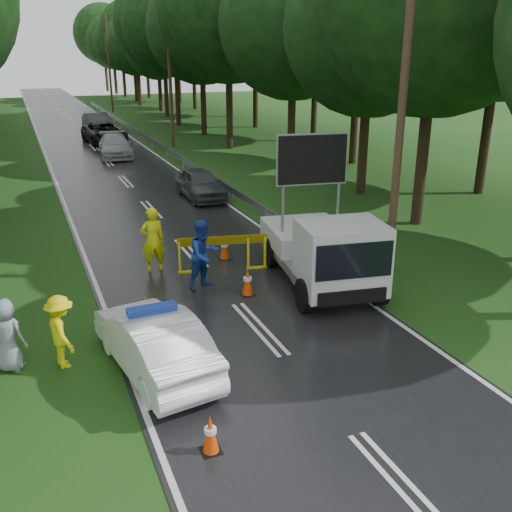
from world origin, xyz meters
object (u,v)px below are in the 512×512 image
officer (153,240)px  queue_car_first (200,184)px  police_sedan (154,342)px  queue_car_fourth (98,123)px  civilian (204,255)px  work_truck (324,250)px  barrier (223,245)px  queue_car_second (115,146)px  queue_car_third (104,133)px

officer → queue_car_first: bearing=-117.5°
police_sedan → queue_car_fourth: bearing=-104.7°
police_sedan → civilian: 4.62m
officer → civilian: bearing=118.3°
police_sedan → work_truck: work_truck is taller
barrier → queue_car_first: queue_car_first is taller
police_sedan → queue_car_second: size_ratio=0.90×
barrier → queue_car_third: size_ratio=0.50×
queue_car_first → queue_car_fourth: size_ratio=0.83×
queue_car_second → queue_car_fourth: bearing=92.5°
civilian → barrier: bearing=26.0°
officer → queue_car_fourth: size_ratio=0.42×
queue_car_third → police_sedan: bearing=-101.3°
police_sedan → officer: size_ratio=2.12×
officer → queue_car_first: 9.25m
queue_car_second → barrier: bearing=-85.7°
queue_car_first → queue_car_second: 12.68m
barrier → queue_car_fourth: (0.88, 33.69, -0.07)m
police_sedan → queue_car_third: bearing=-105.2°
police_sedan → queue_car_first: (5.40, 14.09, -0.00)m
officer → civilian: 2.13m
work_truck → civilian: (-3.19, 1.27, -0.13)m
queue_car_first → queue_car_third: size_ratio=0.74×
civilian → queue_car_second: 22.73m
civilian → queue_car_fourth: size_ratio=0.42×
police_sedan → queue_car_fourth: (4.16, 38.64, 0.11)m
queue_car_second → queue_car_third: bearing=93.0°
civilian → queue_car_first: bearing=51.6°
officer → civilian: officer is taller
civilian → officer: bearing=97.8°
queue_car_fourth → queue_car_second: bearing=-97.1°
officer → queue_car_second: (2.29, 20.84, -0.32)m
queue_car_fourth → work_truck: bearing=-92.2°
police_sedan → queue_car_second: bearing=-106.3°
barrier → officer: 2.14m
queue_car_first → queue_car_third: (-1.58, 18.55, 0.07)m
civilian → police_sedan: bearing=-142.7°
police_sedan → work_truck: (5.55, 2.68, 0.45)m
queue_car_second → queue_car_first: bearing=-76.7°
officer → police_sedan: bearing=76.0°
civilian → queue_car_third: size_ratio=0.37×
barrier → queue_car_fourth: 33.70m
queue_car_third → queue_car_fourth: 6.01m
civilian → queue_car_third: (1.46, 28.69, -0.25)m
civilian → queue_car_second: civilian is taller
queue_car_first → queue_car_second: size_ratio=0.84×
barrier → queue_car_third: 27.70m
queue_car_first → queue_car_third: 18.62m
civilian → queue_car_first: civilian is taller
work_truck → queue_car_fourth: (-1.39, 35.97, -0.34)m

